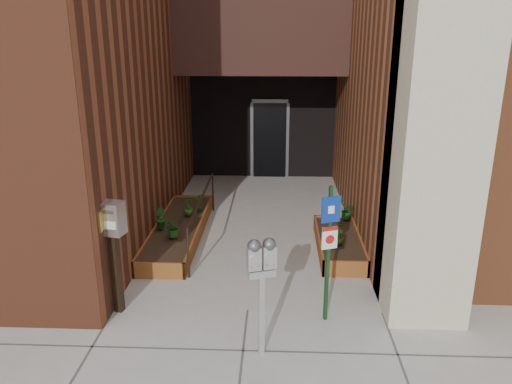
# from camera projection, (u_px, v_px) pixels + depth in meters

# --- Properties ---
(ground) EXTENTS (80.00, 80.00, 0.00)m
(ground) POSITION_uv_depth(u_px,v_px,m) (248.00, 310.00, 7.45)
(ground) COLOR #9E9991
(ground) RESTS_ON ground
(planter_left) EXTENTS (0.90, 3.60, 0.30)m
(planter_left) POSITION_uv_depth(u_px,v_px,m) (179.00, 231.00, 10.04)
(planter_left) COLOR brown
(planter_left) RESTS_ON ground
(planter_right) EXTENTS (0.80, 2.20, 0.30)m
(planter_right) POSITION_uv_depth(u_px,v_px,m) (339.00, 244.00, 9.44)
(planter_right) COLOR brown
(planter_right) RESTS_ON ground
(handrail) EXTENTS (0.04, 3.34, 0.90)m
(handrail) POSITION_uv_depth(u_px,v_px,m) (202.00, 204.00, 9.78)
(handrail) COLOR black
(handrail) RESTS_ON ground
(parking_meter) EXTENTS (0.37, 0.23, 1.61)m
(parking_meter) POSITION_uv_depth(u_px,v_px,m) (262.00, 266.00, 6.07)
(parking_meter) COLOR #B2B2B5
(parking_meter) RESTS_ON ground
(sign_post) EXTENTS (0.26, 0.11, 2.02)m
(sign_post) POSITION_uv_depth(u_px,v_px,m) (329.00, 240.00, 6.83)
(sign_post) COLOR #13361B
(sign_post) RESTS_ON ground
(payment_dropbox) EXTENTS (0.39, 0.33, 1.72)m
(payment_dropbox) POSITION_uv_depth(u_px,v_px,m) (113.00, 234.00, 7.06)
(payment_dropbox) COLOR black
(payment_dropbox) RESTS_ON ground
(shrub_left_a) EXTENTS (0.50, 0.50, 0.39)m
(shrub_left_a) POSITION_uv_depth(u_px,v_px,m) (173.00, 227.00, 9.29)
(shrub_left_a) COLOR #215217
(shrub_left_a) RESTS_ON planter_left
(shrub_left_b) EXTENTS (0.31, 0.31, 0.41)m
(shrub_left_b) POSITION_uv_depth(u_px,v_px,m) (160.00, 218.00, 9.70)
(shrub_left_b) COLOR #1A5117
(shrub_left_b) RESTS_ON planter_left
(shrub_left_c) EXTENTS (0.27, 0.27, 0.36)m
(shrub_left_c) POSITION_uv_depth(u_px,v_px,m) (188.00, 207.00, 10.40)
(shrub_left_c) COLOR #28601B
(shrub_left_c) RESTS_ON planter_left
(shrub_left_d) EXTENTS (0.25, 0.25, 0.36)m
(shrub_left_d) POSITION_uv_depth(u_px,v_px,m) (199.00, 202.00, 10.66)
(shrub_left_d) COLOR #164F1A
(shrub_left_d) RESTS_ON planter_left
(shrub_right_a) EXTENTS (0.24, 0.24, 0.30)m
(shrub_right_a) POSITION_uv_depth(u_px,v_px,m) (339.00, 236.00, 8.99)
(shrub_right_a) COLOR #285819
(shrub_right_a) RESTS_ON planter_right
(shrub_right_b) EXTENTS (0.16, 0.16, 0.29)m
(shrub_right_b) POSITION_uv_depth(u_px,v_px,m) (340.00, 229.00, 9.30)
(shrub_right_b) COLOR #1F5618
(shrub_right_b) RESTS_ON planter_right
(shrub_right_c) EXTENTS (0.40, 0.40, 0.37)m
(shrub_right_c) POSITION_uv_depth(u_px,v_px,m) (347.00, 210.00, 10.17)
(shrub_right_c) COLOR #165018
(shrub_right_c) RESTS_ON planter_right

